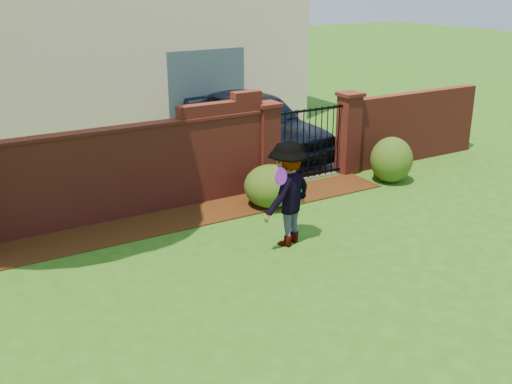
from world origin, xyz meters
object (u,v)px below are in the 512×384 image
man (289,194)px  frisbee_green (300,185)px  frisbee_purple (281,176)px  car (262,125)px

man → frisbee_green: size_ratio=7.35×
frisbee_purple → frisbee_green: bearing=26.3°
car → man: size_ratio=2.66×
car → frisbee_purple: 5.66m
frisbee_green → man: bearing=-158.0°
man → car: bearing=-139.5°
frisbee_green → frisbee_purple: bearing=-153.7°
frisbee_purple → frisbee_green: frisbee_purple is taller
man → frisbee_purple: (-0.29, -0.17, 0.42)m
man → frisbee_purple: man is taller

